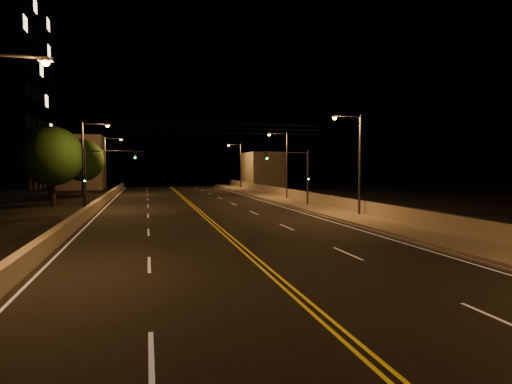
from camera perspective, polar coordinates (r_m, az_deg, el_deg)
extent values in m
plane|color=black|center=(9.74, 16.12, -21.54)|extent=(160.00, 160.00, 0.00)
cube|color=black|center=(28.25, -4.96, -4.87)|extent=(18.00, 120.00, 0.02)
cube|color=gray|center=(31.80, 14.66, -3.78)|extent=(3.60, 120.00, 0.30)
cube|color=gray|center=(30.95, 11.62, -4.08)|extent=(0.14, 120.00, 0.15)
cube|color=gray|center=(32.56, 17.22, -2.51)|extent=(0.30, 120.00, 1.00)
cube|color=gray|center=(28.21, -23.70, -4.28)|extent=(0.45, 120.00, 0.88)
cube|color=gray|center=(80.37, 0.85, 2.91)|extent=(6.00, 10.00, 6.68)
cube|color=gray|center=(82.04, -22.40, 3.65)|extent=(8.00, 8.00, 9.50)
cylinder|color=black|center=(32.51, 17.24, -1.58)|extent=(0.06, 120.00, 0.06)
cube|color=silver|center=(28.18, -22.56, -5.12)|extent=(0.12, 116.00, 0.00)
cube|color=silver|center=(30.82, 11.07, -4.20)|extent=(0.12, 116.00, 0.00)
cube|color=gold|center=(28.22, -5.26, -4.86)|extent=(0.12, 116.00, 0.00)
cube|color=gold|center=(28.27, -4.66, -4.84)|extent=(0.12, 116.00, 0.00)
cube|color=silver|center=(9.95, -13.78, -20.78)|extent=(0.12, 3.00, 0.00)
cube|color=silver|center=(18.54, -14.06, -9.34)|extent=(0.12, 3.00, 0.00)
cube|color=silver|center=(27.39, -14.15, -5.20)|extent=(0.12, 3.00, 0.00)
cube|color=silver|center=(36.31, -14.20, -3.09)|extent=(0.12, 3.00, 0.00)
cube|color=silver|center=(45.27, -14.23, -1.81)|extent=(0.12, 3.00, 0.00)
cube|color=silver|center=(54.24, -14.25, -0.96)|extent=(0.12, 3.00, 0.00)
cube|color=silver|center=(63.22, -14.26, -0.35)|extent=(0.12, 3.00, 0.00)
cube|color=silver|center=(72.20, -14.27, 0.11)|extent=(0.12, 3.00, 0.00)
cube|color=silver|center=(81.19, -14.28, 0.47)|extent=(0.12, 3.00, 0.00)
cube|color=silver|center=(13.44, 30.01, -14.65)|extent=(0.12, 3.00, 0.00)
cube|color=silver|center=(20.62, 12.09, -8.01)|extent=(0.12, 3.00, 0.00)
cube|color=silver|center=(28.84, 4.09, -4.67)|extent=(0.12, 3.00, 0.00)
cube|color=silver|center=(37.42, -0.27, -2.79)|extent=(0.12, 3.00, 0.00)
cube|color=silver|center=(46.16, -2.98, -1.61)|extent=(0.12, 3.00, 0.00)
cube|color=silver|center=(54.98, -4.83, -0.81)|extent=(0.12, 3.00, 0.00)
cube|color=silver|center=(63.86, -6.16, -0.22)|extent=(0.12, 3.00, 0.00)
cube|color=silver|center=(72.76, -7.17, 0.22)|extent=(0.12, 3.00, 0.00)
cube|color=silver|center=(81.69, -7.95, 0.56)|extent=(0.12, 3.00, 0.00)
cylinder|color=#2D2D33|center=(34.81, 13.68, 3.32)|extent=(0.20, 0.20, 8.14)
cylinder|color=#2D2D33|center=(34.53, 12.14, 9.86)|extent=(2.20, 0.12, 0.12)
cube|color=#2D2D33|center=(34.05, 10.45, 9.85)|extent=(0.50, 0.25, 0.14)
sphere|color=#FF9E2D|center=(34.04, 10.45, 9.69)|extent=(0.28, 0.28, 0.28)
cylinder|color=#2D2D33|center=(51.60, 4.14, 3.42)|extent=(0.20, 0.20, 8.14)
cylinder|color=#2D2D33|center=(51.41, 2.98, 7.80)|extent=(2.20, 0.12, 0.12)
cube|color=#2D2D33|center=(51.09, 1.79, 7.75)|extent=(0.50, 0.25, 0.14)
sphere|color=#FF9E2D|center=(51.09, 1.79, 7.64)|extent=(0.28, 0.28, 0.28)
cylinder|color=#2D2D33|center=(76.78, -2.04, 3.43)|extent=(0.20, 0.20, 8.14)
cylinder|color=#2D2D33|center=(76.66, -2.86, 6.36)|extent=(2.20, 0.12, 0.12)
cube|color=#2D2D33|center=(76.44, -3.67, 6.32)|extent=(0.50, 0.25, 0.14)
sphere|color=#FF9E2D|center=(76.44, -3.67, 6.24)|extent=(0.28, 0.28, 0.28)
cylinder|color=#2D2D33|center=(18.01, -29.81, 15.51)|extent=(2.20, 0.12, 0.12)
cube|color=#2D2D33|center=(17.75, -26.25, 15.57)|extent=(0.50, 0.25, 0.14)
sphere|color=#FF9E2D|center=(17.73, -26.24, 15.25)|extent=(0.28, 0.28, 0.28)
cylinder|color=#2D2D33|center=(42.30, -22.06, 3.17)|extent=(0.20, 0.20, 8.14)
cylinder|color=#2D2D33|center=(42.35, -20.69, 8.52)|extent=(2.20, 0.12, 0.12)
cube|color=#2D2D33|center=(42.24, -19.19, 8.46)|extent=(0.50, 0.25, 0.14)
sphere|color=#FF9E2D|center=(42.23, -19.18, 8.33)|extent=(0.28, 0.28, 0.28)
cylinder|color=#2D2D33|center=(63.48, -19.48, 3.23)|extent=(0.20, 0.20, 8.14)
cylinder|color=#2D2D33|center=(63.51, -18.55, 6.79)|extent=(2.20, 0.12, 0.12)
cube|color=#2D2D33|center=(63.43, -17.55, 6.75)|extent=(0.50, 0.25, 0.14)
sphere|color=#FF9E2D|center=(63.43, -17.55, 6.66)|extent=(0.28, 0.28, 0.28)
cylinder|color=#2D2D33|center=(42.93, 6.90, 1.73)|extent=(0.18, 0.18, 5.65)
cylinder|color=#2D2D33|center=(42.09, 3.74, 5.29)|extent=(5.00, 0.10, 0.10)
cube|color=black|center=(41.57, 1.43, 4.83)|extent=(0.28, 0.18, 0.80)
sphere|color=#19FF4C|center=(41.46, 1.48, 4.49)|extent=(0.14, 0.14, 0.14)
cube|color=black|center=(42.78, 6.98, 1.96)|extent=(0.22, 0.14, 0.55)
cylinder|color=#2D2D33|center=(40.37, -21.82, 1.40)|extent=(0.18, 0.18, 5.65)
cylinder|color=#2D2D33|center=(40.12, -18.35, 5.21)|extent=(5.00, 0.10, 0.10)
cube|color=black|center=(40.03, -15.83, 4.76)|extent=(0.28, 0.18, 0.80)
sphere|color=#19FF4C|center=(39.91, -15.83, 4.40)|extent=(0.14, 0.14, 0.14)
cube|color=black|center=(40.21, -21.85, 1.65)|extent=(0.22, 0.14, 0.55)
cylinder|color=black|center=(37.47, -7.40, 7.87)|extent=(22.00, 0.03, 0.03)
cylinder|color=black|center=(37.51, -7.41, 8.48)|extent=(22.00, 0.03, 0.03)
cylinder|color=black|center=(37.54, -7.41, 9.09)|extent=(22.00, 0.03, 0.03)
cylinder|color=black|center=(47.71, -25.38, -0.10)|extent=(0.36, 0.36, 2.83)
sphere|color=black|center=(47.64, -25.50, 4.35)|extent=(5.98, 5.98, 5.98)
cylinder|color=black|center=(53.81, -25.71, 0.28)|extent=(0.36, 0.36, 2.88)
sphere|color=black|center=(53.76, -25.82, 4.29)|extent=(6.08, 6.08, 6.08)
cylinder|color=black|center=(62.94, -22.09, 0.71)|extent=(0.36, 0.36, 2.72)
sphere|color=black|center=(62.88, -22.16, 3.94)|extent=(5.74, 5.74, 5.74)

